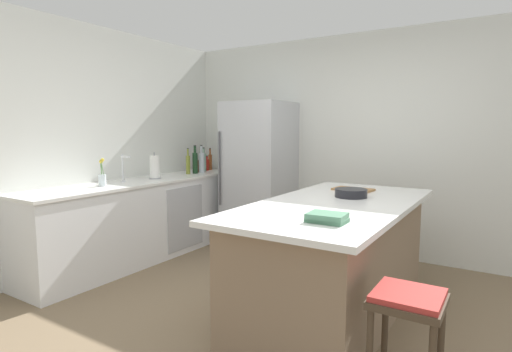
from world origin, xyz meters
name	(u,v)px	position (x,y,z in m)	size (l,w,h in m)	color
ground_plane	(271,327)	(0.00, 0.00, 0.00)	(7.20, 7.20, 0.00)	#7A664C
wall_rear	(367,145)	(0.00, 2.25, 1.30)	(6.00, 0.10, 2.60)	silver
wall_left	(68,147)	(-2.45, 0.00, 1.30)	(0.10, 6.00, 2.60)	silver
counter_run_left	(144,219)	(-2.09, 0.67, 0.45)	(0.65, 2.89, 0.91)	white
kitchen_island	(335,258)	(0.31, 0.47, 0.46)	(1.08, 2.23, 0.92)	#8E755B
refrigerator	(259,174)	(-1.25, 1.84, 0.91)	(0.76, 0.75, 1.82)	#B7BABF
bar_stool	(407,314)	(1.05, -0.39, 0.53)	(0.36, 0.36, 0.64)	#473828
sink_faucet	(123,168)	(-2.14, 0.44, 1.06)	(0.15, 0.05, 0.30)	silver
flower_vase	(102,177)	(-2.06, 0.11, 1.00)	(0.08, 0.08, 0.29)	silver
paper_towel_roll	(155,167)	(-2.07, 0.84, 1.04)	(0.14, 0.14, 0.31)	gray
vinegar_bottle	(210,161)	(-2.17, 2.00, 1.03)	(0.05, 0.05, 0.31)	#994C23
hot_sauce_bottle	(207,164)	(-2.15, 1.91, 0.99)	(0.05, 0.05, 0.21)	red
gin_bottle	(204,162)	(-2.13, 1.81, 1.04)	(0.06, 0.06, 0.33)	#8CB79E
syrup_bottle	(197,165)	(-2.16, 1.71, 0.99)	(0.06, 0.06, 0.22)	#5B3319
soda_bottle	(202,162)	(-2.02, 1.63, 1.05)	(0.07, 0.07, 0.37)	silver
wine_bottle	(195,162)	(-2.04, 1.52, 1.06)	(0.07, 0.07, 0.37)	#19381E
olive_oil_bottle	(188,164)	(-2.08, 1.43, 1.04)	(0.05, 0.05, 0.34)	olive
cookbook_stack	(327,218)	(0.52, -0.21, 0.95)	(0.24, 0.20, 0.06)	#4C7F60
mixing_bowl	(351,193)	(0.33, 0.76, 0.95)	(0.27, 0.27, 0.07)	black
cutting_board	(353,189)	(0.22, 1.14, 0.93)	(0.37, 0.24, 0.02)	#9E7042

